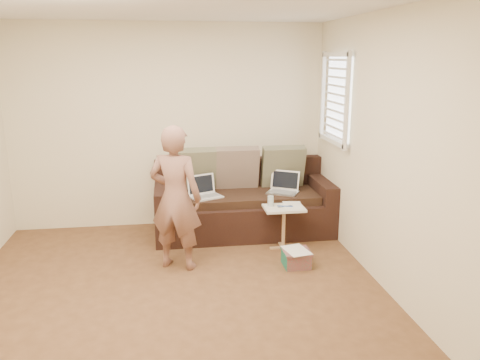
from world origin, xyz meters
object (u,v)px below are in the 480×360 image
(laptop_silver, at_px, (283,193))
(side_table, at_px, (284,228))
(drinking_glass, at_px, (271,201))
(laptop_white, at_px, (206,197))
(striped_box, at_px, (296,258))
(sofa, at_px, (243,200))
(person, at_px, (176,198))

(laptop_silver, distance_m, side_table, 0.60)
(drinking_glass, bearing_deg, laptop_white, 150.34)
(side_table, height_order, striped_box, side_table)
(sofa, xyz_separation_m, drinking_glass, (0.23, -0.56, 0.14))
(sofa, distance_m, striped_box, 1.24)
(sofa, xyz_separation_m, laptop_white, (-0.48, -0.16, 0.10))
(striped_box, bearing_deg, laptop_silver, 85.11)
(laptop_white, relative_size, person, 0.24)
(laptop_white, bearing_deg, laptop_silver, -20.34)
(laptop_silver, xyz_separation_m, striped_box, (-0.09, -1.02, -0.43))
(sofa, height_order, striped_box, sofa)
(sofa, height_order, person, person)
(laptop_silver, height_order, striped_box, laptop_silver)
(side_table, distance_m, drinking_glass, 0.35)
(person, bearing_deg, laptop_white, -92.58)
(person, relative_size, drinking_glass, 12.72)
(side_table, bearing_deg, drinking_glass, 156.23)
(laptop_white, distance_m, side_table, 1.01)
(laptop_white, bearing_deg, striped_box, -71.49)
(sofa, bearing_deg, drinking_glass, -67.89)
(laptop_white, bearing_deg, drinking_glass, -53.26)
(striped_box, bearing_deg, person, 171.89)
(person, xyz_separation_m, drinking_glass, (1.09, 0.39, -0.20))
(laptop_silver, xyz_separation_m, side_table, (-0.11, -0.52, -0.27))
(sofa, bearing_deg, laptop_white, -162.04)
(striped_box, bearing_deg, side_table, 92.43)
(drinking_glass, height_order, striped_box, drinking_glass)
(laptop_silver, bearing_deg, drinking_glass, -89.24)
(laptop_white, relative_size, striped_box, 1.25)
(drinking_glass, bearing_deg, laptop_silver, 61.14)
(drinking_glass, bearing_deg, side_table, -23.77)
(side_table, xyz_separation_m, drinking_glass, (-0.14, 0.06, 0.31))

